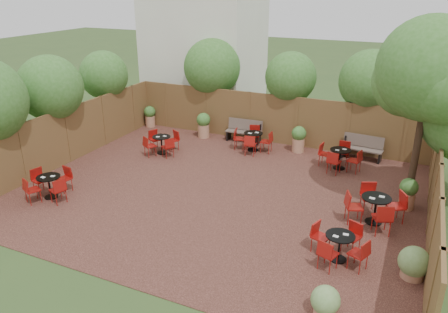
% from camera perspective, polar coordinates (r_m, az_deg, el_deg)
% --- Properties ---
extents(ground, '(80.00, 80.00, 0.00)m').
position_cam_1_polar(ground, '(13.75, -0.60, -4.62)').
color(ground, '#354F23').
rests_on(ground, ground).
extents(courtyard_paving, '(12.00, 10.00, 0.02)m').
position_cam_1_polar(courtyard_paving, '(13.75, -0.60, -4.59)').
color(courtyard_paving, '#321A14').
rests_on(courtyard_paving, ground).
extents(fence_back, '(12.00, 0.08, 2.00)m').
position_cam_1_polar(fence_back, '(17.73, 6.28, 4.89)').
color(fence_back, brown).
rests_on(fence_back, ground).
extents(fence_left, '(0.08, 10.00, 2.00)m').
position_cam_1_polar(fence_left, '(16.64, -19.70, 2.57)').
color(fence_left, brown).
rests_on(fence_left, ground).
extents(fence_right, '(0.08, 10.00, 2.00)m').
position_cam_1_polar(fence_right, '(12.29, 25.74, -5.16)').
color(fence_right, brown).
rests_on(fence_right, ground).
extents(neighbour_building, '(5.00, 4.00, 8.00)m').
position_cam_1_polar(neighbour_building, '(21.58, -2.54, 16.16)').
color(neighbour_building, silver).
rests_on(neighbour_building, ground).
extents(overhang_foliage, '(15.99, 10.78, 2.73)m').
position_cam_1_polar(overhang_foliage, '(15.31, -1.03, 9.01)').
color(overhang_foliage, '#336821').
rests_on(overhang_foliage, ground).
extents(courtyard_tree, '(2.89, 2.81, 5.39)m').
position_cam_1_polar(courtyard_tree, '(12.75, 25.15, 9.55)').
color(courtyard_tree, black).
rests_on(courtyard_tree, courtyard_paving).
extents(park_bench_left, '(1.47, 0.51, 0.90)m').
position_cam_1_polar(park_bench_left, '(17.89, 2.65, 3.42)').
color(park_bench_left, brown).
rests_on(park_bench_left, courtyard_paving).
extents(park_bench_right, '(1.48, 0.60, 0.89)m').
position_cam_1_polar(park_bench_right, '(16.82, 17.59, 1.16)').
color(park_bench_right, brown).
rests_on(park_bench_right, courtyard_paving).
extents(bistro_tables, '(10.65, 7.76, 0.88)m').
position_cam_1_polar(bistro_tables, '(13.98, 3.97, -2.26)').
color(bistro_tables, black).
rests_on(bistro_tables, courtyard_paving).
extents(planters, '(11.53, 3.96, 1.05)m').
position_cam_1_polar(planters, '(16.96, 3.12, 2.62)').
color(planters, '#AA7355').
rests_on(planters, courtyard_paving).
extents(low_shrubs, '(2.14, 3.20, 0.75)m').
position_cam_1_polar(low_shrubs, '(9.66, 20.18, -16.45)').
color(low_shrubs, '#AA7355').
rests_on(low_shrubs, courtyard_paving).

